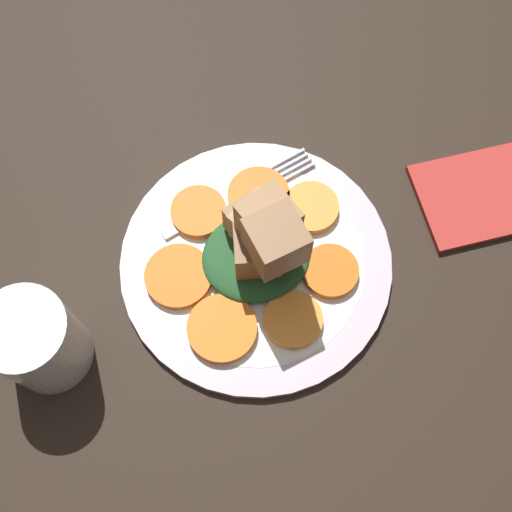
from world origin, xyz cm
name	(u,v)px	position (x,y,z in cm)	size (l,w,h in cm)	color
table_slab	(256,267)	(0.00, 0.00, 1.00)	(120.00, 120.00, 2.00)	black
plate	(256,262)	(0.00, 0.00, 2.52)	(27.25, 27.25, 1.05)	silver
carrot_slice_0	(293,320)	(-1.91, 7.00, 3.54)	(5.68, 5.68, 0.88)	orange
carrot_slice_1	(330,271)	(-6.78, 3.12, 3.54)	(5.56, 5.56, 0.88)	orange
carrot_slice_2	(311,207)	(-6.83, -4.07, 3.54)	(5.70, 5.70, 0.88)	orange
carrot_slice_3	(259,196)	(-1.94, -6.68, 3.54)	(6.46, 6.46, 0.88)	orange
carrot_slice_4	(199,212)	(4.46, -6.40, 3.54)	(5.76, 5.76, 0.88)	orange
carrot_slice_5	(178,276)	(7.85, -0.01, 3.54)	(6.67, 6.67, 0.88)	orange
carrot_slice_6	(222,328)	(4.89, 6.20, 3.54)	(6.71, 6.71, 0.88)	orange
center_pile	(262,242)	(-0.58, 0.06, 7.49)	(10.71, 9.68, 11.14)	#235128
fork	(242,193)	(-0.36, -7.51, 3.30)	(17.39, 6.88, 0.40)	#B2B2B7
water_glass	(38,342)	(21.17, 4.28, 6.78)	(7.83, 7.83, 9.56)	silver
napkin	(497,192)	(-26.70, -1.57, 2.40)	(16.89, 10.13, 0.80)	#B2332D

